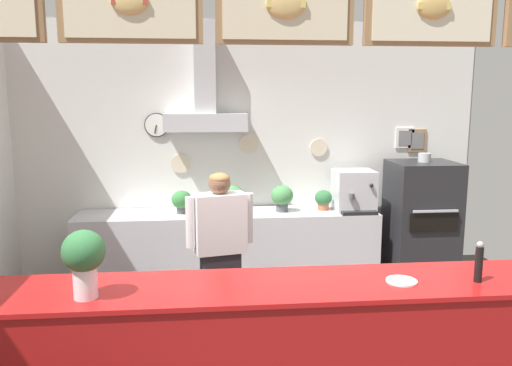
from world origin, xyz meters
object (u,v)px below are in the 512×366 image
potted_oregano (323,199)px  potted_rosemary (232,197)px  pizza_oven (421,225)px  potted_basil (282,197)px  potted_sage (182,200)px  condiment_plate (402,281)px  pepper_grinder (479,262)px  shop_worker (220,257)px  espresso_machine (354,191)px  basil_vase (84,259)px

potted_oregano → potted_rosemary: (-1.06, -0.01, 0.05)m
pizza_oven → potted_basil: size_ratio=5.25×
potted_sage → condiment_plate: potted_sage is taller
potted_oregano → pepper_grinder: pepper_grinder is taller
shop_worker → potted_rosemary: size_ratio=5.17×
pizza_oven → potted_oregano: size_ratio=6.80×
shop_worker → potted_basil: 1.60m
pizza_oven → potted_sage: pizza_oven is taller
pizza_oven → shop_worker: bearing=-151.3°
potted_rosemary → pepper_grinder: 3.12m
potted_rosemary → espresso_machine: bearing=-1.5°
shop_worker → potted_sage: size_ratio=6.09×
pizza_oven → basil_vase: 4.19m
condiment_plate → potted_rosemary: bearing=108.5°
shop_worker → condiment_plate: bearing=117.2°
shop_worker → pepper_grinder: bearing=126.5°
espresso_machine → condiment_plate: 2.76m
pizza_oven → pepper_grinder: (-0.78, -2.66, 0.46)m
potted_basil → basil_vase: (-1.55, -2.80, 0.22)m
espresso_machine → potted_rosemary: size_ratio=1.60×
potted_basil → potted_sage: 1.14m
condiment_plate → pizza_oven: bearing=64.4°
potted_basil → condiment_plate: bearing=-82.6°
espresso_machine → pepper_grinder: bearing=-90.0°
potted_basil → condiment_plate: potted_basil is taller
potted_rosemary → condiment_plate: size_ratio=1.59×
potted_oregano → potted_sage: bearing=-179.3°
shop_worker → potted_oregano: 1.90m
potted_rosemary → potted_sage: potted_rosemary is taller
pizza_oven → basil_vase: pizza_oven is taller
potted_sage → pepper_grinder: (1.97, -2.78, 0.14)m
potted_oregano → condiment_plate: size_ratio=1.20×
espresso_machine → basil_vase: basil_vase is taller
potted_rosemary → potted_basil: bearing=-2.4°
pizza_oven → shop_worker: size_ratio=1.00×
pepper_grinder → potted_rosemary: bearing=116.6°
espresso_machine → potted_rosemary: (-1.40, 0.04, -0.06)m
potted_rosemary → potted_sage: size_ratio=1.18×
espresso_machine → basil_vase: bearing=-130.6°
shop_worker → potted_oregano: size_ratio=6.82×
potted_basil → potted_sage: bearing=179.3°
pizza_oven → potted_sage: size_ratio=6.07×
potted_basil → pepper_grinder: 2.89m
potted_oregano → potted_rosemary: 1.06m
shop_worker → potted_basil: (0.74, 1.40, 0.24)m
espresso_machine → condiment_plate: (-0.48, -2.71, -0.06)m
potted_oregano → potted_sage: (-1.63, -0.02, 0.02)m
espresso_machine → potted_rosemary: espresso_machine is taller
pepper_grinder → shop_worker: bearing=139.0°
espresso_machine → basil_vase: 3.67m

